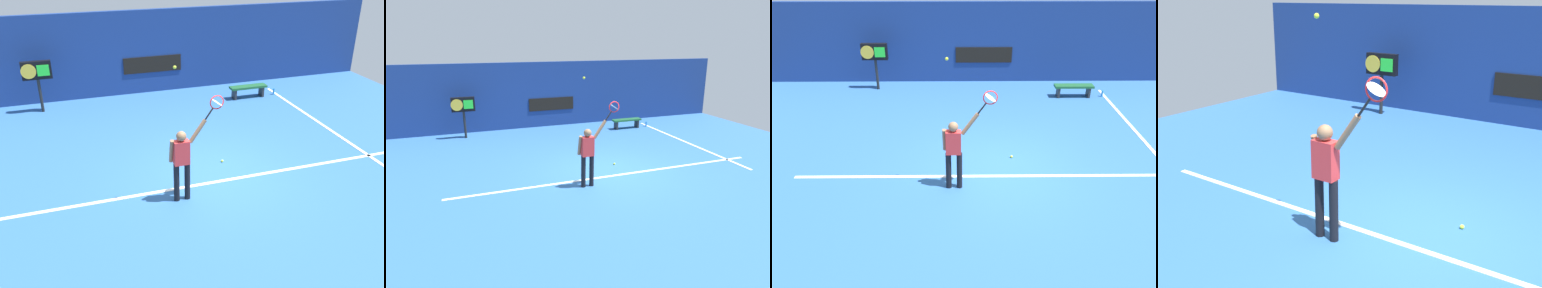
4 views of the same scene
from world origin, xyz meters
The scene contains 12 objects.
ground_plane centered at (0.00, 0.00, 0.00)m, with size 18.00×18.00×0.00m, color #2D609E.
back_wall centered at (0.00, 6.68, 1.53)m, with size 18.00×0.20×3.06m, color navy.
sponsor_banner_center centered at (0.00, 6.56, 1.08)m, with size 2.20×0.03×0.60m, color black.
court_baseline centered at (0.00, -0.41, 0.01)m, with size 10.00×0.10×0.01m, color white.
court_sideline centered at (4.37, 2.00, 0.01)m, with size 0.10×7.00×0.01m, color white.
tennis_player centered at (-1.07, -0.85, 1.01)m, with size 0.81×0.31×1.91m.
tennis_racket centered at (-0.32, -0.85, 2.22)m, with size 0.49×0.27×0.59m.
tennis_ball centered at (-1.19, -0.83, 3.07)m, with size 0.07×0.07×0.07m, color #CCE033.
scoreboard_clock centered at (-4.07, 5.72, 1.37)m, with size 0.96×0.20×1.75m.
court_bench centered at (3.18, 4.86, 0.34)m, with size 1.40×0.36×0.45m.
water_bottle centered at (4.26, 4.86, 0.12)m, with size 0.07×0.07×0.24m, color #338CD8.
spare_ball centered at (0.43, 0.49, 0.03)m, with size 0.07×0.07×0.07m, color #CCE033.
Camera 1 is at (-3.31, -8.45, 5.32)m, focal length 38.93 mm.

